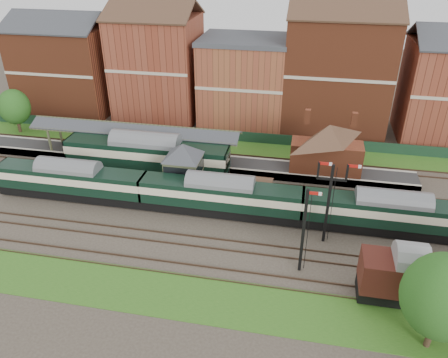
% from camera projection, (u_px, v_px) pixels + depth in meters
% --- Properties ---
extents(ground, '(160.00, 160.00, 0.00)m').
position_uv_depth(ground, '(205.00, 212.00, 45.00)').
color(ground, '#473D33').
rests_on(ground, ground).
extents(grass_back, '(90.00, 4.50, 0.06)m').
position_uv_depth(grass_back, '(232.00, 147.00, 58.65)').
color(grass_back, '#2D6619').
rests_on(grass_back, ground).
extents(grass_front, '(90.00, 5.00, 0.06)m').
position_uv_depth(grass_front, '(170.00, 294.00, 34.73)').
color(grass_front, '#2D6619').
rests_on(grass_front, ground).
extents(fence, '(90.00, 0.12, 1.50)m').
position_uv_depth(fence, '(235.00, 136.00, 60.00)').
color(fence, '#193823').
rests_on(fence, ground).
extents(platform, '(55.00, 3.40, 1.00)m').
position_uv_depth(platform, '(184.00, 161.00, 53.93)').
color(platform, '#2D2D2D').
rests_on(platform, ground).
extents(signal_box, '(5.40, 5.40, 6.00)m').
position_uv_depth(signal_box, '(184.00, 168.00, 46.71)').
color(signal_box, '#647452').
rests_on(signal_box, ground).
extents(brick_hut, '(3.20, 2.64, 2.94)m').
position_uv_depth(brick_hut, '(257.00, 191.00, 46.34)').
color(brick_hut, brown).
rests_on(brick_hut, ground).
extents(station_building, '(8.10, 8.10, 5.90)m').
position_uv_depth(station_building, '(327.00, 147.00, 49.34)').
color(station_building, brown).
rests_on(station_building, platform).
extents(canopy, '(26.00, 3.89, 4.08)m').
position_uv_depth(canopy, '(134.00, 127.00, 52.94)').
color(canopy, '#41492D').
rests_on(canopy, platform).
extents(semaphore_bracket, '(3.60, 0.25, 8.18)m').
position_uv_depth(semaphore_bracket, '(329.00, 199.00, 38.54)').
color(semaphore_bracket, black).
rests_on(semaphore_bracket, ground).
extents(semaphore_siding, '(1.23, 0.25, 8.00)m').
position_uv_depth(semaphore_siding, '(304.00, 230.00, 35.27)').
color(semaphore_siding, black).
rests_on(semaphore_siding, ground).
extents(town_backdrop, '(69.00, 10.00, 16.00)m').
position_uv_depth(town_backdrop, '(243.00, 77.00, 62.94)').
color(town_backdrop, brown).
rests_on(town_backdrop, ground).
extents(dmu_train, '(48.84, 2.57, 3.75)m').
position_uv_depth(dmu_train, '(220.00, 196.00, 43.63)').
color(dmu_train, black).
rests_on(dmu_train, ground).
extents(platform_railcar, '(19.27, 3.04, 4.44)m').
position_uv_depth(platform_railcar, '(147.00, 155.00, 50.70)').
color(platform_railcar, black).
rests_on(platform_railcar, ground).
extents(goods_van_a, '(6.76, 2.93, 4.10)m').
position_uv_depth(goods_van_a, '(406.00, 277.00, 33.13)').
color(goods_van_a, black).
rests_on(goods_van_a, ground).
extents(tree_far, '(5.26, 5.26, 7.68)m').
position_uv_depth(tree_far, '(442.00, 297.00, 28.14)').
color(tree_far, '#382619').
rests_on(tree_far, ground).
extents(tree_back, '(4.33, 4.33, 6.33)m').
position_uv_depth(tree_back, '(14.00, 107.00, 61.25)').
color(tree_back, '#382619').
rests_on(tree_back, ground).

